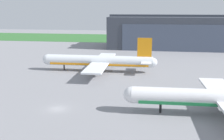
# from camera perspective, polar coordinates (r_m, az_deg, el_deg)

# --- Properties ---
(ground_plane) EXTENTS (440.00, 440.00, 0.00)m
(ground_plane) POSITION_cam_1_polar(r_m,az_deg,el_deg) (65.95, -11.59, -8.18)
(ground_plane) COLOR gray
(grass_field_strip) EXTENTS (440.00, 56.00, 0.08)m
(grass_field_strip) POSITION_cam_1_polar(r_m,az_deg,el_deg) (210.49, 2.36, 6.84)
(grass_field_strip) COLOR #346C32
(grass_field_strip) RESTS_ON ground_plane
(maintenance_hangar) EXTENTS (74.71, 29.38, 19.65)m
(maintenance_hangar) POSITION_cam_1_polar(r_m,az_deg,el_deg) (163.90, 12.79, 7.94)
(maintenance_hangar) COLOR #383D47
(maintenance_hangar) RESTS_ON ground_plane
(airliner_far_right) EXTENTS (44.13, 37.21, 13.03)m
(airliner_far_right) POSITION_cam_1_polar(r_m,az_deg,el_deg) (100.74, -2.82, 1.91)
(airliner_far_right) COLOR silver
(airliner_far_right) RESTS_ON ground_plane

